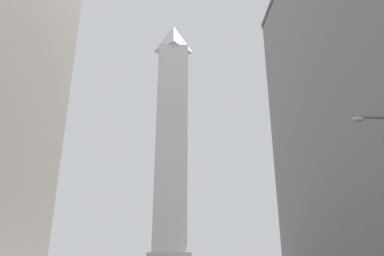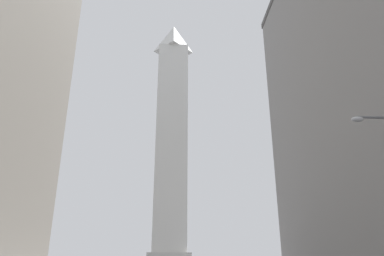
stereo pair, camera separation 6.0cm
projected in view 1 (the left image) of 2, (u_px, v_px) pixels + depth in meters
obelisk at (171, 144)px, 81.67m from camera, size 8.43×8.43×59.20m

